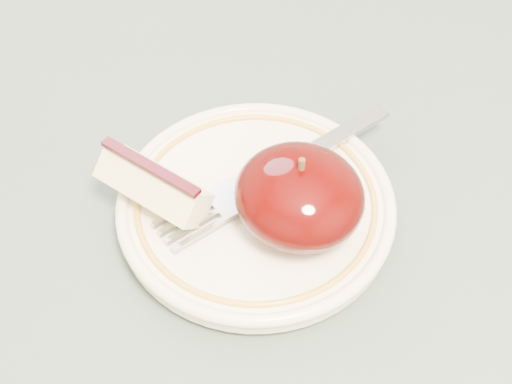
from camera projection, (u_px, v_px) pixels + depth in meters
The scene contains 5 objects.
table at pixel (168, 255), 0.57m from camera, with size 0.90×0.90×0.75m.
plate at pixel (256, 205), 0.47m from camera, with size 0.18×0.18×0.02m.
apple_half at pixel (299, 196), 0.44m from camera, with size 0.08×0.08×0.06m.
apple_wedge at pixel (153, 185), 0.45m from camera, with size 0.08×0.04×0.04m.
fork at pixel (275, 173), 0.47m from camera, with size 0.08×0.18×0.00m.
Camera 1 is at (0.23, -0.23, 1.13)m, focal length 50.00 mm.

